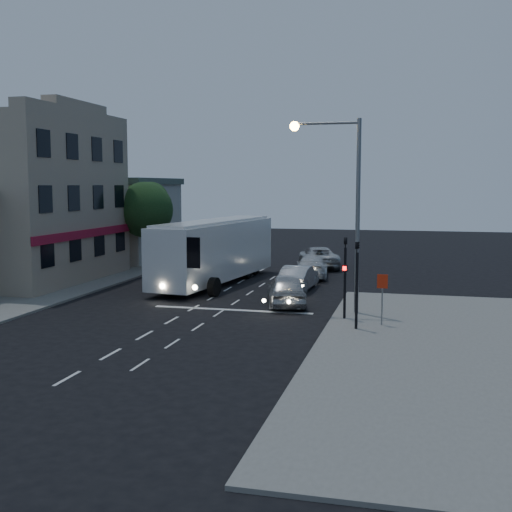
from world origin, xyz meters
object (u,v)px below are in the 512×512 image
(streetlight, at_px, (344,193))
(car_sedan_a, at_px, (299,278))
(traffic_signal_side, at_px, (357,274))
(car_suv, at_px, (286,290))
(tour_bus, at_px, (215,249))
(car_sedan_c, at_px, (319,257))
(car_sedan_b, at_px, (312,267))
(street_tree, at_px, (145,207))
(regulatory_sign, at_px, (382,291))
(traffic_signal_main, at_px, (345,268))

(streetlight, bearing_deg, car_sedan_a, 116.54)
(car_sedan_a, bearing_deg, traffic_signal_side, 115.65)
(car_suv, bearing_deg, traffic_signal_side, 114.07)
(tour_bus, height_order, car_sedan_a, tour_bus)
(car_sedan_a, bearing_deg, car_sedan_c, -85.53)
(car_sedan_b, bearing_deg, car_sedan_a, 82.83)
(tour_bus, relative_size, street_tree, 2.11)
(car_sedan_c, distance_m, traffic_signal_side, 20.70)
(regulatory_sign, bearing_deg, traffic_signal_main, 149.16)
(streetlight, bearing_deg, traffic_signal_main, -79.80)
(regulatory_sign, xyz_separation_m, street_tree, (-17.51, 15.26, 2.90))
(tour_bus, height_order, traffic_signal_main, traffic_signal_main)
(tour_bus, distance_m, car_sedan_c, 10.51)
(regulatory_sign, bearing_deg, tour_bus, 136.52)
(car_sedan_c, xyz_separation_m, traffic_signal_side, (4.52, -20.14, 1.64))
(car_sedan_b, xyz_separation_m, traffic_signal_side, (4.22, -14.95, 1.70))
(car_sedan_a, xyz_separation_m, traffic_signal_side, (4.20, -9.89, 1.69))
(tour_bus, distance_m, street_tree, 8.92)
(regulatory_sign, relative_size, street_tree, 0.35)
(car_suv, distance_m, car_sedan_c, 15.15)
(car_sedan_c, bearing_deg, car_sedan_b, 78.65)
(traffic_signal_main, height_order, street_tree, street_tree)
(car_suv, relative_size, car_sedan_a, 1.05)
(traffic_signal_side, height_order, regulatory_sign, traffic_signal_side)
(traffic_signal_main, bearing_deg, regulatory_sign, -30.84)
(car_suv, bearing_deg, car_sedan_b, -102.81)
(traffic_signal_main, bearing_deg, car_sedan_b, 105.20)
(car_sedan_a, relative_size, streetlight, 0.49)
(tour_bus, relative_size, traffic_signal_main, 3.20)
(traffic_signal_main, distance_m, streetlight, 3.61)
(car_suv, bearing_deg, car_sedan_c, -102.19)
(tour_bus, height_order, traffic_signal_side, traffic_signal_side)
(car_sedan_c, relative_size, traffic_signal_side, 1.37)
(streetlight, xyz_separation_m, street_tree, (-15.55, 12.82, -1.23))
(car_sedan_a, height_order, streetlight, streetlight)
(traffic_signal_main, distance_m, regulatory_sign, 2.14)
(car_sedan_c, bearing_deg, regulatory_sign, 91.40)
(car_suv, relative_size, car_sedan_b, 0.93)
(traffic_signal_side, bearing_deg, streetlight, 105.70)
(car_sedan_b, xyz_separation_m, regulatory_sign, (5.22, -13.98, 0.87))
(car_sedan_b, height_order, street_tree, street_tree)
(car_sedan_b, height_order, regulatory_sign, regulatory_sign)
(tour_bus, distance_m, car_sedan_a, 5.73)
(traffic_signal_side, bearing_deg, car_sedan_a, 113.00)
(car_suv, relative_size, street_tree, 0.75)
(traffic_signal_main, relative_size, streetlight, 0.46)
(car_sedan_a, bearing_deg, car_suv, 95.43)
(regulatory_sign, distance_m, street_tree, 23.40)
(car_sedan_a, height_order, traffic_signal_main, traffic_signal_main)
(car_suv, relative_size, traffic_signal_main, 1.13)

